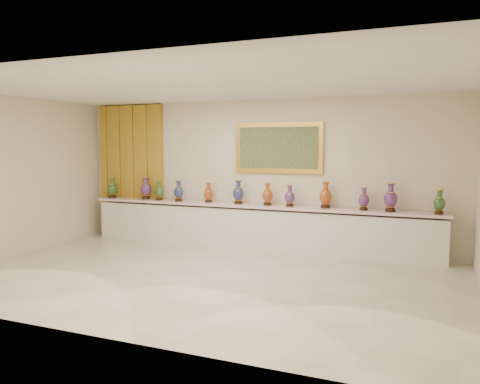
# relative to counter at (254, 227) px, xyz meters

# --- Properties ---
(ground) EXTENTS (8.00, 8.00, 0.00)m
(ground) POSITION_rel_counter_xyz_m (0.00, -2.27, -0.44)
(ground) COLOR beige
(ground) RESTS_ON ground
(room) EXTENTS (8.00, 8.00, 8.00)m
(room) POSITION_rel_counter_xyz_m (-2.47, 0.17, 1.15)
(room) COLOR beige
(room) RESTS_ON ground
(counter) EXTENTS (7.28, 0.48, 0.90)m
(counter) POSITION_rel_counter_xyz_m (0.00, 0.00, 0.00)
(counter) COLOR white
(counter) RESTS_ON ground
(vase_0) EXTENTS (0.25, 0.25, 0.46)m
(vase_0) POSITION_rel_counter_xyz_m (-3.40, -0.05, 0.67)
(vase_0) COLOR #331D0E
(vase_0) RESTS_ON counter
(vase_1) EXTENTS (0.27, 0.27, 0.50)m
(vase_1) POSITION_rel_counter_xyz_m (-2.56, 0.01, 0.69)
(vase_1) COLOR #331D0E
(vase_1) RESTS_ON counter
(vase_2) EXTENTS (0.21, 0.21, 0.43)m
(vase_2) POSITION_rel_counter_xyz_m (-2.18, -0.04, 0.66)
(vase_2) COLOR #331D0E
(vase_2) RESTS_ON counter
(vase_3) EXTENTS (0.23, 0.23, 0.44)m
(vase_3) POSITION_rel_counter_xyz_m (-1.69, -0.06, 0.66)
(vase_3) COLOR #331D0E
(vase_3) RESTS_ON counter
(vase_4) EXTENTS (0.20, 0.20, 0.42)m
(vase_4) POSITION_rel_counter_xyz_m (-1.02, 0.01, 0.65)
(vase_4) COLOR #331D0E
(vase_4) RESTS_ON counter
(vase_5) EXTENTS (0.28, 0.28, 0.48)m
(vase_5) POSITION_rel_counter_xyz_m (-0.34, -0.02, 0.68)
(vase_5) COLOR #331D0E
(vase_5) RESTS_ON counter
(vase_6) EXTENTS (0.23, 0.23, 0.45)m
(vase_6) POSITION_rel_counter_xyz_m (0.28, -0.01, 0.66)
(vase_6) COLOR #331D0E
(vase_6) RESTS_ON counter
(vase_7) EXTENTS (0.22, 0.22, 0.42)m
(vase_7) POSITION_rel_counter_xyz_m (0.74, -0.02, 0.65)
(vase_7) COLOR #331D0E
(vase_7) RESTS_ON counter
(vase_8) EXTENTS (0.31, 0.31, 0.51)m
(vase_8) POSITION_rel_counter_xyz_m (1.44, 0.00, 0.69)
(vase_8) COLOR #331D0E
(vase_8) RESTS_ON counter
(vase_9) EXTENTS (0.22, 0.22, 0.42)m
(vase_9) POSITION_rel_counter_xyz_m (2.15, -0.02, 0.65)
(vase_9) COLOR #331D0E
(vase_9) RESTS_ON counter
(vase_10) EXTENTS (0.28, 0.28, 0.52)m
(vase_10) POSITION_rel_counter_xyz_m (2.61, -0.06, 0.70)
(vase_10) COLOR #331D0E
(vase_10) RESTS_ON counter
(vase_11) EXTENTS (0.20, 0.20, 0.42)m
(vase_11) POSITION_rel_counter_xyz_m (3.42, -0.05, 0.65)
(vase_11) COLOR #331D0E
(vase_11) RESTS_ON counter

